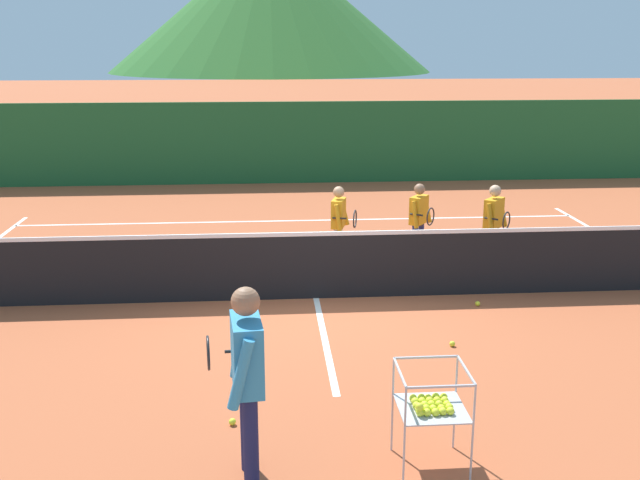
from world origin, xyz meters
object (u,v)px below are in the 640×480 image
tennis_net (316,265)px  student_0 (339,219)px  student_1 (419,215)px  instructor (246,367)px  ball_cart (431,405)px  tennis_ball_1 (452,344)px  tennis_ball_8 (478,304)px  tennis_ball_9 (232,422)px  student_2 (494,219)px

tennis_net → student_0: (0.48, 1.53, 0.29)m
student_1 → instructor: bearing=-113.9°
ball_cart → tennis_ball_1: bearing=71.4°
tennis_net → tennis_ball_8: bearing=-12.4°
instructor → tennis_ball_8: 5.07m
instructor → tennis_ball_9: size_ratio=24.86×
tennis_net → tennis_ball_1: size_ratio=161.03×
instructor → tennis_ball_1: bearing=47.2°
student_0 → ball_cart: size_ratio=1.45×
ball_cart → instructor: bearing=-177.5°
tennis_ball_8 → student_1: bearing=100.4°
student_0 → ball_cart: (0.18, -5.86, -0.21)m
student_1 → student_2: student_2 is taller
student_0 → tennis_ball_8: 2.75m
tennis_net → student_2: size_ratio=8.07×
instructor → tennis_ball_9: bearing=100.9°
student_0 → student_1: bearing=5.7°
student_1 → tennis_ball_9: (-2.85, -5.16, -0.75)m
student_1 → tennis_ball_8: 2.31m
student_0 → student_2: 2.44m
tennis_ball_8 → tennis_ball_9: size_ratio=1.00×
student_1 → ball_cart: bearing=-100.8°
instructor → tennis_ball_1: 3.64m
ball_cart → tennis_ball_8: size_ratio=13.22×
student_0 → tennis_ball_8: size_ratio=19.22×
tennis_net → student_0: bearing=72.5°
student_0 → tennis_ball_1: size_ratio=19.22×
student_2 → student_0: bearing=172.2°
ball_cart → tennis_ball_1: size_ratio=13.22×
tennis_net → ball_cart: 4.38m
tennis_ball_9 → ball_cart: bearing=-26.0°
tennis_net → tennis_ball_8: size_ratio=161.03×
tennis_net → tennis_ball_8: tennis_net is taller
instructor → tennis_ball_8: (3.07, 3.91, -0.98)m
student_1 → tennis_ball_8: student_1 is taller
student_2 → tennis_ball_8: student_2 is taller
instructor → tennis_ball_9: (-0.17, 0.90, -0.98)m
instructor → ball_cart: instructor is taller
student_1 → student_2: size_ratio=0.96×
instructor → tennis_ball_8: bearing=51.8°
student_0 → tennis_ball_9: size_ratio=19.22×
student_2 → tennis_ball_8: size_ratio=19.95×
tennis_net → instructor: (-0.87, -4.39, 0.51)m
ball_cart → tennis_ball_9: bearing=154.0°
student_1 → tennis_ball_1: student_1 is taller
tennis_ball_8 → student_0: bearing=130.4°
ball_cart → student_1: bearing=79.2°
student_2 → tennis_ball_1: bearing=-114.8°
student_1 → ball_cart: student_1 is taller
ball_cart → tennis_ball_1: ball_cart is taller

